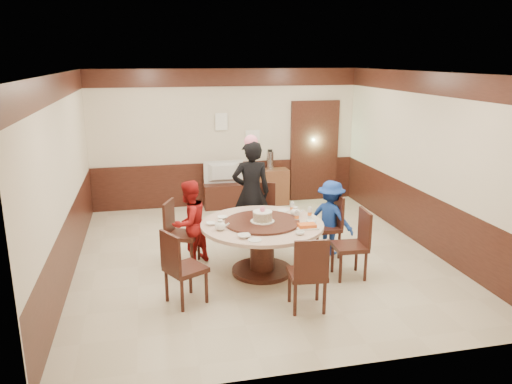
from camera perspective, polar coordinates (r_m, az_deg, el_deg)
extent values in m
plane|color=beige|center=(7.87, 0.27, -7.36)|extent=(6.00, 6.00, 0.00)
plane|color=silver|center=(7.28, 0.30, 13.47)|extent=(6.00, 6.00, 0.00)
cube|color=beige|center=(10.35, -3.42, 6.15)|extent=(5.50, 0.04, 2.80)
cube|color=beige|center=(4.69, 8.48, -5.16)|extent=(5.50, 0.04, 2.80)
cube|color=beige|center=(7.36, -21.08, 1.46)|extent=(0.04, 6.00, 2.80)
cube|color=beige|center=(8.48, 18.75, 3.37)|extent=(0.04, 6.00, 2.80)
cube|color=#361710|center=(7.71, 0.28, -4.27)|extent=(5.50, 6.00, 0.90)
cube|color=#361710|center=(7.28, 0.30, 12.09)|extent=(5.50, 6.00, 0.35)
cube|color=#361710|center=(10.82, 6.67, 4.58)|extent=(1.05, 0.08, 2.18)
cube|color=#8BD89D|center=(10.84, 6.63, 4.60)|extent=(0.88, 0.02, 2.05)
cylinder|color=#361710|center=(7.31, 0.69, -8.93)|extent=(0.87, 0.87, 0.06)
cylinder|color=#361710|center=(7.19, 0.70, -6.56)|extent=(0.35, 0.35, 0.65)
cylinder|color=#CBA693|center=(7.06, 0.71, -3.77)|extent=(1.74, 1.74, 0.05)
cylinder|color=#361710|center=(7.05, 0.71, -3.46)|extent=(1.06, 1.06, 0.03)
cube|color=#361710|center=(7.84, 7.83, -4.09)|extent=(0.45, 0.45, 0.06)
cube|color=#361710|center=(7.83, 9.33, -2.09)|extent=(0.05, 0.42, 0.50)
cube|color=#361710|center=(7.92, 7.77, -5.73)|extent=(0.36, 0.36, 0.42)
cube|color=#361710|center=(8.37, 0.59, -2.69)|extent=(0.58, 0.58, 0.06)
cube|color=#361710|center=(8.49, 0.85, -0.53)|extent=(0.40, 0.20, 0.50)
cube|color=#361710|center=(8.45, 0.59, -4.24)|extent=(0.36, 0.36, 0.42)
cube|color=#361710|center=(7.53, -8.33, -4.92)|extent=(0.57, 0.57, 0.06)
cube|color=#361710|center=(7.51, -9.93, -2.87)|extent=(0.20, 0.40, 0.50)
cube|color=#361710|center=(7.62, -8.26, -6.62)|extent=(0.36, 0.36, 0.42)
cube|color=#361710|center=(6.38, -8.03, -8.72)|extent=(0.60, 0.60, 0.06)
cube|color=#361710|center=(6.17, -9.76, -6.90)|extent=(0.24, 0.39, 0.50)
cube|color=#361710|center=(6.48, -7.95, -10.66)|extent=(0.36, 0.36, 0.42)
cube|color=#361710|center=(6.21, 5.86, -9.33)|extent=(0.48, 0.48, 0.06)
cube|color=#361710|center=(5.91, 6.37, -7.78)|extent=(0.42, 0.08, 0.50)
cube|color=#361710|center=(6.31, 5.80, -11.31)|extent=(0.36, 0.36, 0.42)
cube|color=#361710|center=(7.14, 10.63, -6.16)|extent=(0.46, 0.46, 0.06)
cube|color=#361710|center=(7.12, 12.33, -4.00)|extent=(0.06, 0.42, 0.50)
cube|color=#361710|center=(7.23, 10.54, -7.93)|extent=(0.36, 0.36, 0.42)
imported|color=black|center=(8.17, -0.55, -0.09)|extent=(0.65, 0.44, 1.73)
imported|color=#A01515|center=(7.45, -7.63, -3.54)|extent=(0.79, 0.78, 1.29)
imported|color=navy|center=(7.88, 8.53, -2.93)|extent=(0.83, 0.87, 1.18)
cylinder|color=white|center=(7.03, 0.74, -3.34)|extent=(0.34, 0.34, 0.01)
cylinder|color=tan|center=(7.00, 0.75, -2.81)|extent=(0.27, 0.27, 0.12)
cylinder|color=white|center=(6.98, 0.75, -2.27)|extent=(0.27, 0.27, 0.01)
sphere|color=pink|center=(6.97, 0.75, -1.98)|extent=(0.08, 0.08, 0.08)
ellipsoid|color=white|center=(6.77, -4.10, -3.89)|extent=(0.17, 0.15, 0.13)
ellipsoid|color=white|center=(7.35, 4.53, -2.33)|extent=(0.17, 0.15, 0.13)
imported|color=white|center=(7.25, -3.87, -2.94)|extent=(0.15, 0.15, 0.04)
imported|color=white|center=(6.63, 5.04, -4.70)|extent=(0.12, 0.12, 0.04)
imported|color=white|center=(6.50, -1.37, -5.05)|extent=(0.17, 0.17, 0.04)
imported|color=white|center=(7.08, 6.30, -3.40)|extent=(0.14, 0.14, 0.05)
imported|color=white|center=(7.00, -5.15, -3.62)|extent=(0.14, 0.14, 0.03)
cylinder|color=white|center=(6.40, -0.15, -5.50)|extent=(0.18, 0.18, 0.01)
cylinder|color=white|center=(7.62, 3.14, -2.11)|extent=(0.18, 0.18, 0.01)
cube|color=white|center=(6.88, 5.83, -4.07)|extent=(0.30, 0.20, 0.02)
cube|color=#E45B1A|center=(6.87, 5.84, -3.82)|extent=(0.24, 0.15, 0.04)
cylinder|color=white|center=(7.12, 4.69, -2.77)|extent=(0.06, 0.06, 0.16)
cylinder|color=white|center=(7.28, 6.15, -2.40)|extent=(0.06, 0.06, 0.16)
cylinder|color=white|center=(7.50, 4.17, -1.81)|extent=(0.06, 0.06, 0.16)
cube|color=#361710|center=(10.33, -3.64, -0.40)|extent=(0.85, 0.45, 0.50)
imported|color=#969698|center=(10.22, -3.68, 2.21)|extent=(0.81, 0.12, 0.47)
cube|color=brown|center=(10.51, 1.49, 0.60)|extent=(0.80, 0.40, 0.75)
cylinder|color=silver|center=(10.39, 1.61, 3.63)|extent=(0.15, 0.15, 0.38)
cube|color=white|center=(10.24, -3.97, 8.02)|extent=(0.25, 0.00, 0.35)
cube|color=white|center=(10.40, -0.37, 6.49)|extent=(0.30, 0.00, 0.22)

